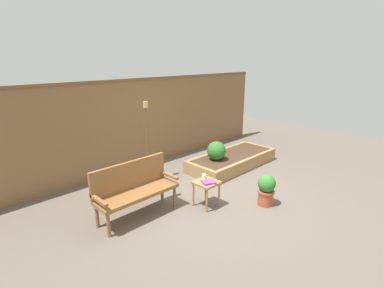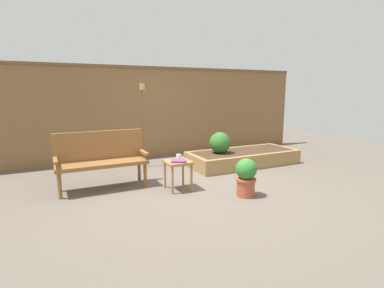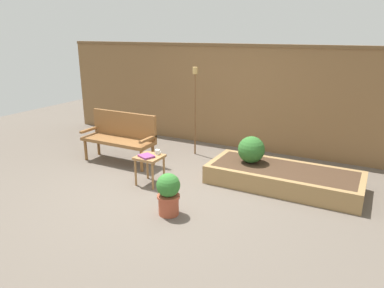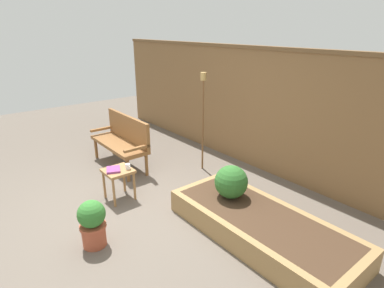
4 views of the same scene
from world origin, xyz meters
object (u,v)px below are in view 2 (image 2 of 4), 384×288
Objects in this scene: book_on_table at (179,161)px; shrub_near_bench at (220,143)px; side_table at (178,166)px; garden_bench at (101,156)px; cup_on_table at (179,157)px; potted_boxwood at (246,176)px; tiki_torch at (143,111)px.

shrub_near_bench is (1.39, 1.02, 0.03)m from book_on_table.
side_table is at bearing 102.47° from book_on_table.
shrub_near_bench is (2.48, 0.31, -0.02)m from garden_bench.
side_table is 2.08× the size of book_on_table.
cup_on_table is (0.07, 0.13, 0.12)m from side_table.
cup_on_table is at bearing -24.08° from garden_bench.
cup_on_table is at bearing 130.20° from potted_boxwood.
potted_boxwood is 1.80m from shrub_near_bench.
book_on_table is 1.89m from tiki_torch.
side_table is at bearing -119.72° from cup_on_table.
side_table is at bearing 137.57° from potted_boxwood.
side_table is 1.87m from tiki_torch.
book_on_table is at bearing -114.31° from cup_on_table.
garden_bench is at bearing -135.30° from tiki_torch.
cup_on_table is at bearing 89.84° from book_on_table.
tiki_torch is at bearing 44.70° from garden_bench.
book_on_table is at bearing -101.67° from side_table.
book_on_table is (-0.09, -0.19, -0.02)m from cup_on_table.
potted_boxwood is at bearing -49.80° from cup_on_table.
side_table is 1.10m from potted_boxwood.
potted_boxwood reaches higher than book_on_table.
tiki_torch is at bearing 109.57° from potted_boxwood.
book_on_table is at bearing -143.66° from shrub_near_bench.
potted_boxwood is 2.72m from tiki_torch.
book_on_table is 1.08m from potted_boxwood.
potted_boxwood is (0.74, -0.87, -0.20)m from cup_on_table.
garden_bench reaches higher than cup_on_table.
shrub_near_bench is (1.30, 0.83, 0.00)m from cup_on_table.
side_table is at bearing -88.21° from tiki_torch.
shrub_near_bench is 0.26× the size of tiki_torch.
side_table is 0.19m from cup_on_table.
side_table is 0.12m from book_on_table.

